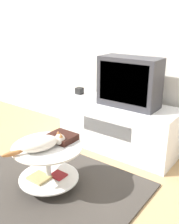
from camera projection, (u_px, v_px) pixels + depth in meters
ground_plane at (50, 186)px, 2.48m from camera, size 12.00×12.00×0.00m
wall_back at (128, 36)px, 3.08m from camera, size 8.00×0.05×2.60m
rug at (50, 185)px, 2.47m from camera, size 1.68×1.25×0.02m
tv_stand at (118, 126)px, 3.10m from camera, size 1.39×0.51×0.57m
tv at (129, 82)px, 2.83m from camera, size 0.66×0.30×0.54m
speaker at (79, 91)px, 3.36m from camera, size 0.08×0.08×0.08m
coffee_table at (48, 162)px, 2.36m from camera, size 0.63×0.63×0.41m
dvd_box at (62, 137)px, 2.41m from camera, size 0.25×0.21×0.06m
cat at (40, 143)px, 2.23m from camera, size 0.31×0.53×0.12m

